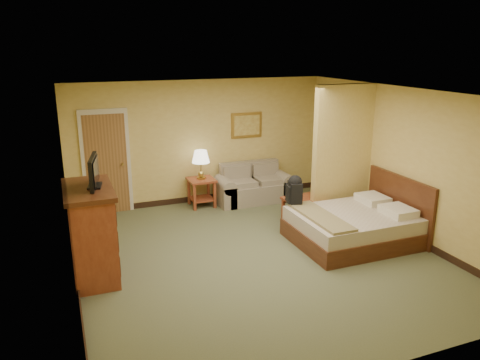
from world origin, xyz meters
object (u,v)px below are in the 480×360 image
coffee_table (305,206)px  dresser (92,232)px  bed (356,225)px  loveseat (253,189)px

coffee_table → dresser: 4.05m
bed → dresser: bearing=175.2°
dresser → coffee_table: bearing=11.6°
coffee_table → bed: bearing=-73.5°
coffee_table → dresser: (-3.95, -0.81, 0.36)m
bed → loveseat: bearing=106.1°
coffee_table → bed: 1.22m
loveseat → coffee_table: size_ratio=2.17×
dresser → bed: size_ratio=0.69×
coffee_table → dresser: size_ratio=0.56×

